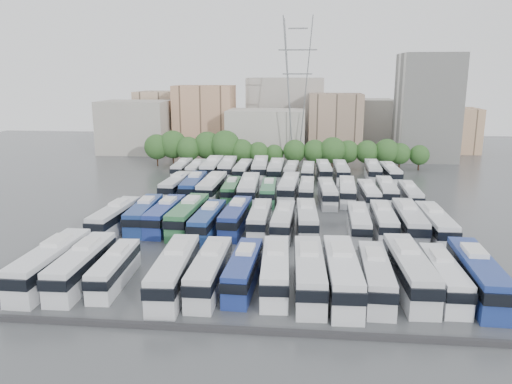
# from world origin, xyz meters

# --- Properties ---
(ground) EXTENTS (220.00, 220.00, 0.00)m
(ground) POSITION_xyz_m (0.00, 0.00, 0.00)
(ground) COLOR #424447
(ground) RESTS_ON ground
(parapet) EXTENTS (56.00, 0.50, 0.50)m
(parapet) POSITION_xyz_m (0.00, -33.00, 0.25)
(parapet) COLOR #2D2D30
(parapet) RESTS_ON ground
(tree_line) EXTENTS (65.03, 7.77, 8.59)m
(tree_line) POSITION_xyz_m (-4.46, 42.13, 4.39)
(tree_line) COLOR black
(tree_line) RESTS_ON ground
(city_buildings) EXTENTS (102.00, 35.00, 20.00)m
(city_buildings) POSITION_xyz_m (-7.46, 71.86, 7.87)
(city_buildings) COLOR #9E998E
(city_buildings) RESTS_ON ground
(apartment_tower) EXTENTS (14.00, 14.00, 26.00)m
(apartment_tower) POSITION_xyz_m (34.00, 58.00, 13.00)
(apartment_tower) COLOR silver
(apartment_tower) RESTS_ON ground
(electricity_pylon) EXTENTS (9.00, 6.91, 33.83)m
(electricity_pylon) POSITION_xyz_m (2.00, 50.00, 18.66)
(electricity_pylon) COLOR slate
(electricity_pylon) RESTS_ON ground
(bus_r0_s0) EXTENTS (3.11, 13.53, 4.23)m
(bus_r0_s0) POSITION_xyz_m (-21.51, -24.55, 2.08)
(bus_r0_s0) COLOR silver
(bus_r0_s0) RESTS_ON ground
(bus_r0_s1) EXTENTS (3.01, 12.72, 3.98)m
(bus_r0_s1) POSITION_xyz_m (-18.19, -24.46, 1.95)
(bus_r0_s1) COLOR silver
(bus_r0_s1) RESTS_ON ground
(bus_r0_s2) EXTENTS (2.91, 11.06, 3.44)m
(bus_r0_s2) POSITION_xyz_m (-14.81, -24.28, 1.69)
(bus_r0_s2) COLOR silver
(bus_r0_s2) RESTS_ON ground
(bus_r0_s4) EXTENTS (3.50, 13.44, 4.18)m
(bus_r0_s4) POSITION_xyz_m (-8.27, -25.20, 2.05)
(bus_r0_s4) COLOR silver
(bus_r0_s4) RESTS_ON ground
(bus_r0_s5) EXTENTS (2.77, 12.47, 3.91)m
(bus_r0_s5) POSITION_xyz_m (-4.87, -24.44, 1.92)
(bus_r0_s5) COLOR silver
(bus_r0_s5) RESTS_ON ground
(bus_r0_s6) EXTENTS (3.00, 11.77, 3.66)m
(bus_r0_s6) POSITION_xyz_m (-1.55, -23.55, 1.80)
(bus_r0_s6) COLOR navy
(bus_r0_s6) RESTS_ON ground
(bus_r0_s7) EXTENTS (3.24, 12.52, 3.89)m
(bus_r0_s7) POSITION_xyz_m (1.68, -23.55, 1.91)
(bus_r0_s7) COLOR white
(bus_r0_s7) RESTS_ON ground
(bus_r0_s8) EXTENTS (3.34, 13.25, 4.13)m
(bus_r0_s8) POSITION_xyz_m (5.07, -24.23, 2.03)
(bus_r0_s8) COLOR silver
(bus_r0_s8) RESTS_ON ground
(bus_r0_s9) EXTENTS (3.36, 13.77, 4.30)m
(bus_r0_s9) POSITION_xyz_m (8.24, -24.36, 2.11)
(bus_r0_s9) COLOR silver
(bus_r0_s9) RESTS_ON ground
(bus_r0_s10) EXTENTS (2.99, 12.33, 3.85)m
(bus_r0_s10) POSITION_xyz_m (11.52, -24.08, 1.89)
(bus_r0_s10) COLOR silver
(bus_r0_s10) RESTS_ON ground
(bus_r0_s11) EXTENTS (3.43, 13.68, 4.26)m
(bus_r0_s11) POSITION_xyz_m (14.96, -22.87, 2.09)
(bus_r0_s11) COLOR silver
(bus_r0_s11) RESTS_ON ground
(bus_r0_s12) EXTENTS (2.59, 11.79, 3.70)m
(bus_r0_s12) POSITION_xyz_m (18.12, -23.41, 1.82)
(bus_r0_s12) COLOR silver
(bus_r0_s12) RESTS_ON ground
(bus_r0_s13) EXTENTS (3.37, 13.58, 4.23)m
(bus_r0_s13) POSITION_xyz_m (21.33, -23.32, 2.08)
(bus_r0_s13) COLOR navy
(bus_r0_s13) RESTS_ON ground
(bus_r1_s0) EXTENTS (3.35, 12.57, 3.91)m
(bus_r1_s0) POSITION_xyz_m (-21.39, -7.21, 1.92)
(bus_r1_s0) COLOR silver
(bus_r1_s0) RESTS_ON ground
(bus_r1_s1) EXTENTS (3.16, 12.26, 3.81)m
(bus_r1_s1) POSITION_xyz_m (-18.01, -4.94, 1.87)
(bus_r1_s1) COLOR navy
(bus_r1_s1) RESTS_ON ground
(bus_r1_s2) EXTENTS (3.07, 12.30, 3.83)m
(bus_r1_s2) POSITION_xyz_m (-14.96, -4.99, 1.88)
(bus_r1_s2) COLOR navy
(bus_r1_s2) RESTS_ON ground
(bus_r1_s3) EXTENTS (3.51, 13.23, 4.11)m
(bus_r1_s3) POSITION_xyz_m (-11.59, -5.35, 2.02)
(bus_r1_s3) COLOR #2F6D3F
(bus_r1_s3) RESTS_ON ground
(bus_r1_s4) EXTENTS (3.17, 12.18, 3.79)m
(bus_r1_s4) POSITION_xyz_m (-8.45, -7.16, 1.86)
(bus_r1_s4) COLOR navy
(bus_r1_s4) RESTS_ON ground
(bus_r1_s5) EXTENTS (3.29, 12.35, 3.84)m
(bus_r1_s5) POSITION_xyz_m (-4.98, -4.98, 1.88)
(bus_r1_s5) COLOR navy
(bus_r1_s5) RESTS_ON ground
(bus_r1_s6) EXTENTS (2.55, 11.62, 3.64)m
(bus_r1_s6) POSITION_xyz_m (-1.62, -5.23, 1.79)
(bus_r1_s6) COLOR silver
(bus_r1_s6) RESTS_ON ground
(bus_r1_s7) EXTENTS (2.96, 11.75, 3.66)m
(bus_r1_s7) POSITION_xyz_m (1.64, -6.07, 1.80)
(bus_r1_s7) COLOR silver
(bus_r1_s7) RESTS_ON ground
(bus_r1_s8) EXTENTS (3.13, 12.16, 3.79)m
(bus_r1_s8) POSITION_xyz_m (4.79, -5.05, 1.86)
(bus_r1_s8) COLOR silver
(bus_r1_s8) RESTS_ON ground
(bus_r1_s10) EXTENTS (2.88, 11.84, 3.69)m
(bus_r1_s10) POSITION_xyz_m (11.65, -5.87, 1.81)
(bus_r1_s10) COLOR silver
(bus_r1_s10) RESTS_ON ground
(bus_r1_s11) EXTENTS (2.87, 12.05, 3.76)m
(bus_r1_s11) POSITION_xyz_m (15.04, -4.92, 1.85)
(bus_r1_s11) COLOR silver
(bus_r1_s11) RESTS_ON ground
(bus_r1_s12) EXTENTS (3.07, 13.22, 4.14)m
(bus_r1_s12) POSITION_xyz_m (18.30, -5.46, 2.03)
(bus_r1_s12) COLOR silver
(bus_r1_s12) RESTS_ON ground
(bus_r1_s13) EXTENTS (2.96, 12.89, 4.03)m
(bus_r1_s13) POSITION_xyz_m (21.43, -6.37, 1.98)
(bus_r1_s13) COLOR silver
(bus_r1_s13) RESTS_ON ground
(bus_r2_s1) EXTENTS (3.26, 12.44, 3.87)m
(bus_r2_s1) POSITION_xyz_m (-18.10, 13.12, 1.90)
(bus_r2_s1) COLOR silver
(bus_r2_s1) RESTS_ON ground
(bus_r2_s2) EXTENTS (3.24, 12.92, 4.03)m
(bus_r2_s2) POSITION_xyz_m (-14.86, 12.59, 1.98)
(bus_r2_s2) COLOR navy
(bus_r2_s2) RESTS_ON ground
(bus_r2_s3) EXTENTS (3.20, 13.28, 4.15)m
(bus_r2_s3) POSITION_xyz_m (-11.48, 12.01, 2.04)
(bus_r2_s3) COLOR silver
(bus_r2_s3) RESTS_ON ground
(bus_r2_s4) EXTENTS (2.71, 10.98, 3.42)m
(bus_r2_s4) POSITION_xyz_m (-8.18, 12.07, 1.68)
(bus_r2_s4) COLOR #2F6F3D
(bus_r2_s4) RESTS_ON ground
(bus_r2_s5) EXTENTS (3.47, 13.60, 4.23)m
(bus_r2_s5) POSITION_xyz_m (-5.00, 11.06, 2.08)
(bus_r2_s5) COLOR silver
(bus_r2_s5) RESTS_ON ground
(bus_r2_s6) EXTENTS (2.79, 11.26, 3.51)m
(bus_r2_s6) POSITION_xyz_m (-1.68, 11.21, 1.72)
(bus_r2_s6) COLOR #307147
(bus_r2_s6) RESTS_ON ground
(bus_r2_s7) EXTENTS (3.45, 12.98, 4.03)m
(bus_r2_s7) POSITION_xyz_m (1.68, 13.28, 1.98)
(bus_r2_s7) COLOR silver
(bus_r2_s7) RESTS_ON ground
(bus_r2_s8) EXTENTS (2.68, 11.11, 3.47)m
(bus_r2_s8) POSITION_xyz_m (4.75, 13.08, 1.70)
(bus_r2_s8) COLOR silver
(bus_r2_s8) RESTS_ON ground
(bus_r2_s9) EXTENTS (3.05, 11.69, 3.63)m
(bus_r2_s9) POSITION_xyz_m (8.18, 11.05, 1.78)
(bus_r2_s9) COLOR silver
(bus_r2_s9) RESTS_ON ground
(bus_r2_s10) EXTENTS (3.18, 11.95, 3.71)m
(bus_r2_s10) POSITION_xyz_m (11.54, 12.74, 1.82)
(bus_r2_s10) COLOR silver
(bus_r2_s10) RESTS_ON ground
(bus_r2_s11) EXTENTS (2.85, 11.45, 3.57)m
(bus_r2_s11) POSITION_xyz_m (14.91, 10.96, 1.75)
(bus_r2_s11) COLOR white
(bus_r2_s11) RESTS_ON ground
(bus_r2_s12) EXTENTS (3.01, 12.12, 3.78)m
(bus_r2_s12) POSITION_xyz_m (18.12, 12.96, 1.85)
(bus_r2_s12) COLOR silver
(bus_r2_s12) RESTS_ON ground
(bus_r2_s13) EXTENTS (2.68, 11.42, 3.57)m
(bus_r2_s13) POSITION_xyz_m (21.56, 10.86, 1.75)
(bus_r2_s13) COLOR silver
(bus_r2_s13) RESTS_ON ground
(bus_r3_s0) EXTENTS (2.69, 11.21, 3.50)m
(bus_r3_s0) POSITION_xyz_m (-21.45, 30.48, 1.72)
(bus_r3_s0) COLOR silver
(bus_r3_s0) RESTS_ON ground
(bus_r3_s1) EXTENTS (2.62, 11.17, 3.49)m
(bus_r3_s1) POSITION_xyz_m (-18.17, 29.52, 1.71)
(bus_r3_s1) COLOR silver
(bus_r3_s1) RESTS_ON ground
(bus_r3_s2) EXTENTS (3.30, 13.76, 4.30)m
(bus_r3_s2) POSITION_xyz_m (-14.72, 29.05, 2.11)
(bus_r3_s2) COLOR silver
(bus_r3_s2) RESTS_ON ground
(bus_r3_s3) EXTENTS (3.37, 13.00, 4.05)m
(bus_r3_s3) POSITION_xyz_m (-11.69, 30.44, 1.99)
(bus_r3_s3) COLOR silver
(bus_r3_s3) RESTS_ON ground
(bus_r3_s4) EXTENTS (2.86, 11.93, 3.73)m
(bus_r3_s4) POSITION_xyz_m (-8.29, 29.04, 1.83)
(bus_r3_s4) COLOR silver
(bus_r3_s4) RESTS_ON ground
(bus_r3_s5) EXTENTS (3.57, 13.72, 4.27)m
(bus_r3_s5) POSITION_xyz_m (-4.89, 30.09, 2.10)
(bus_r3_s5) COLOR silver
(bus_r3_s5) RESTS_ON ground
(bus_r3_s6) EXTENTS (2.83, 12.78, 4.01)m
(bus_r3_s6) POSITION_xyz_m (-1.55, 29.03, 1.97)
(bus_r3_s6) COLOR silver
(bus_r3_s6) RESTS_ON ground
(bus_r3_s7) EXTENTS (2.88, 11.01, 3.42)m
(bus_r3_s7) POSITION_xyz_m (1.54, 30.11, 1.68)
(bus_r3_s7) COLOR silver
(bus_r3_s7) RESTS_ON ground
(bus_r3_s8) EXTENTS (2.77, 11.21, 3.50)m
(bus_r3_s8) POSITION_xyz_m (4.96, 29.07, 1.72)
(bus_r3_s8) COLOR silver
(bus_r3_s8) RESTS_ON ground
(bus_r3_s9) EXTENTS (3.08, 11.79, 3.67)m
(bus_r3_s9) POSITION_xyz_m (8.16, 30.63, 1.80)
(bus_r3_s9) COLOR silver
(bus_r3_s9) RESTS_ON ground
(bus_r3_s10) EXTENTS (2.83, 12.01, 3.76)m
(bus_r3_s10) POSITION_xyz_m (11.59, 29.91, 1.84)
(bus_r3_s10) COLOR silver
(bus_r3_s10) RESTS_ON ground
(bus_r3_s12) EXTENTS (3.11, 12.25, 3.81)m
(bus_r3_s12) POSITION_xyz_m (18.07, 31.07, 1.87)
(bus_r3_s12) COLOR silver
(bus_r3_s12) RESTS_ON ground
(bus_r3_s13) EXTENTS (3.00, 11.74, 3.66)m
(bus_r3_s13) POSITION_xyz_m (21.31, 29.38, 1.79)
(bus_r3_s13) COLOR silver
(bus_r3_s13) RESTS_ON ground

